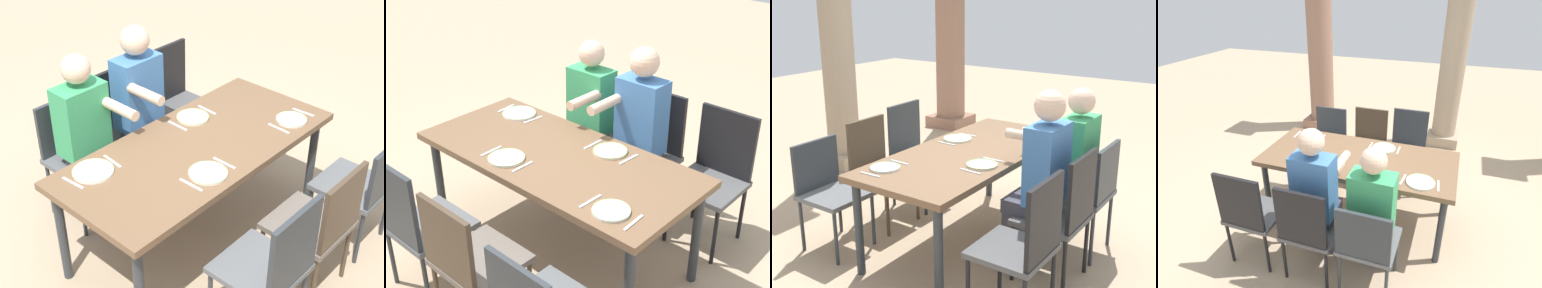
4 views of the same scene
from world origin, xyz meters
TOP-DOWN VIEW (x-y plane):
  - ground_plane at (0.00, 0.00)m, footprint 16.00×16.00m
  - dining_table at (0.00, 0.00)m, footprint 1.89×0.86m
  - chair_west_south at (-0.69, -0.85)m, footprint 0.44×0.44m
  - chair_mid_north at (-0.14, 0.85)m, footprint 0.44×0.44m
  - chair_mid_south at (-0.14, -0.85)m, footprint 0.44×0.44m
  - chair_east_north at (0.35, 0.85)m, footprint 0.44×0.44m
  - chair_east_south at (0.35, -0.85)m, footprint 0.44×0.44m
  - diner_woman_green at (-0.14, -0.65)m, footprint 0.35×0.49m
  - diner_man_white at (0.35, -0.67)m, footprint 0.35×0.49m
  - plate_0 at (-0.66, 0.26)m, footprint 0.21×0.21m
  - fork_0 at (-0.81, 0.26)m, footprint 0.02×0.17m
  - spoon_0 at (-0.51, 0.26)m, footprint 0.02×0.17m
  - plate_1 at (-0.23, -0.26)m, footprint 0.23×0.23m
  - fork_1 at (-0.38, -0.26)m, footprint 0.03×0.17m
  - spoon_1 at (-0.08, -0.26)m, footprint 0.02×0.17m
  - plate_2 at (0.20, 0.26)m, footprint 0.24×0.24m
  - fork_2 at (0.05, 0.26)m, footprint 0.02×0.17m
  - spoon_2 at (0.35, 0.26)m, footprint 0.02×0.17m
  - plate_3 at (0.64, -0.26)m, footprint 0.25×0.25m
  - fork_3 at (0.49, -0.26)m, footprint 0.03×0.17m
  - spoon_3 at (0.79, -0.26)m, footprint 0.03×0.17m

SIDE VIEW (x-z plane):
  - ground_plane at x=0.00m, z-range 0.00..0.00m
  - chair_east_south at x=0.35m, z-range 0.08..0.95m
  - chair_mid_north at x=-0.14m, z-range 0.07..0.96m
  - chair_mid_south at x=-0.14m, z-range 0.06..1.00m
  - chair_east_north at x=0.35m, z-range 0.06..1.00m
  - chair_west_south at x=-0.69m, z-range 0.06..1.01m
  - diner_man_white at x=0.35m, z-range 0.04..1.31m
  - dining_table at x=0.00m, z-range 0.31..1.06m
  - diner_woman_green at x=-0.14m, z-range 0.05..1.38m
  - fork_0 at x=-0.81m, z-range 0.75..0.76m
  - spoon_0 at x=-0.51m, z-range 0.75..0.76m
  - fork_1 at x=-0.38m, z-range 0.75..0.76m
  - spoon_1 at x=-0.08m, z-range 0.75..0.76m
  - fork_2 at x=0.05m, z-range 0.75..0.76m
  - spoon_2 at x=0.35m, z-range 0.75..0.76m
  - fork_3 at x=0.49m, z-range 0.75..0.76m
  - spoon_3 at x=0.79m, z-range 0.75..0.76m
  - plate_3 at x=0.64m, z-range 0.75..0.77m
  - plate_2 at x=0.20m, z-range 0.75..0.77m
  - plate_1 at x=-0.23m, z-range 0.75..0.77m
  - plate_0 at x=-0.66m, z-range 0.75..0.77m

